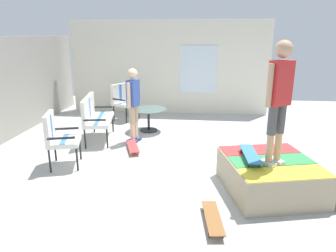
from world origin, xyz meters
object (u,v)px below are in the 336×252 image
object	(u,v)px
skateboard_on_ramp	(250,154)
person_skater	(279,94)
patio_bench	(94,114)
skateboard_spare	(213,218)
person_watching	(133,100)
patio_table	(149,115)
patio_chair_near_house	(123,98)
patio_chair_by_wall	(57,135)
skateboard_by_bench	(133,146)
skate_ramp	(271,176)

from	to	relation	value
skateboard_on_ramp	person_skater	bearing A→B (deg)	-111.97
patio_bench	skateboard_spare	bearing A→B (deg)	-139.75
person_watching	patio_table	bearing A→B (deg)	-13.90
patio_bench	patio_table	distance (m)	1.40
patio_bench	patio_chair_near_house	xyz separation A→B (m)	(1.84, -0.22, -0.00)
patio_chair_by_wall	skateboard_by_bench	bearing A→B (deg)	-50.93
patio_bench	skateboard_by_bench	xyz separation A→B (m)	(-0.58, -1.01, -0.53)
skate_ramp	patio_table	world-z (taller)	patio_table
patio_bench	person_watching	distance (m)	0.99
patio_bench	skateboard_by_bench	world-z (taller)	patio_bench
patio_table	skateboard_on_ramp	world-z (taller)	skateboard_on_ramp
skate_ramp	person_watching	size ratio (longest dim) A/B	1.36
skate_ramp	person_skater	distance (m)	1.32
skate_ramp	patio_bench	bearing A→B (deg)	59.32
person_watching	skateboard_by_bench	size ratio (longest dim) A/B	2.02
person_skater	skateboard_by_bench	distance (m)	3.35
person_watching	person_skater	size ratio (longest dim) A/B	0.93
skate_ramp	person_watching	bearing A→B (deg)	51.17
skate_ramp	skateboard_spare	distance (m)	1.37
patio_table	patio_chair_near_house	bearing A→B (deg)	41.58
patio_bench	person_skater	xyz separation A→B (m)	(-2.25, -3.50, 0.96)
patio_bench	patio_table	bearing A→B (deg)	-54.06
person_skater	skateboard_spare	xyz separation A→B (m)	(-0.84, 0.88, -1.49)
patio_chair_near_house	skateboard_on_ramp	distance (m)	4.96
skateboard_by_bench	skateboard_spare	distance (m)	2.99
skate_ramp	person_skater	xyz separation A→B (m)	(-0.15, 0.05, 1.31)
person_skater	skateboard_by_bench	world-z (taller)	person_skater
person_watching	skateboard_spare	world-z (taller)	person_watching
skate_ramp	skateboard_spare	bearing A→B (deg)	136.75
skateboard_spare	skateboard_by_bench	bearing A→B (deg)	32.64
skate_ramp	person_watching	world-z (taller)	person_watching
patio_bench	person_watching	size ratio (longest dim) A/B	0.80
person_watching	person_skater	xyz separation A→B (m)	(-2.26, -2.58, 0.61)
skateboard_by_bench	skateboard_on_ramp	size ratio (longest dim) A/B	1.01
skate_ramp	patio_table	size ratio (longest dim) A/B	2.51
skate_ramp	skateboard_on_ramp	xyz separation A→B (m)	(-0.02, 0.35, 0.35)
person_watching	skateboard_spare	size ratio (longest dim) A/B	2.03
person_watching	skateboard_on_ramp	world-z (taller)	person_watching
skate_ramp	skateboard_on_ramp	bearing A→B (deg)	93.63
skateboard_spare	skateboard_on_ramp	bearing A→B (deg)	-30.79
patio_bench	skateboard_spare	size ratio (longest dim) A/B	1.62
person_watching	skateboard_spare	xyz separation A→B (m)	(-3.10, -1.70, -0.88)
patio_bench	person_watching	xyz separation A→B (m)	(0.01, -0.92, 0.35)
patio_chair_by_wall	skateboard_by_bench	xyz separation A→B (m)	(0.95, -1.17, -0.53)
skateboard_by_bench	skateboard_on_ramp	bearing A→B (deg)	-125.31
skate_ramp	patio_chair_by_wall	bearing A→B (deg)	81.22
skate_ramp	patio_chair_by_wall	size ratio (longest dim) A/B	2.21
person_skater	patio_chair_by_wall	bearing A→B (deg)	78.89
person_watching	skateboard_on_ramp	bearing A→B (deg)	-133.24
skateboard_by_bench	skateboard_spare	bearing A→B (deg)	-147.36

